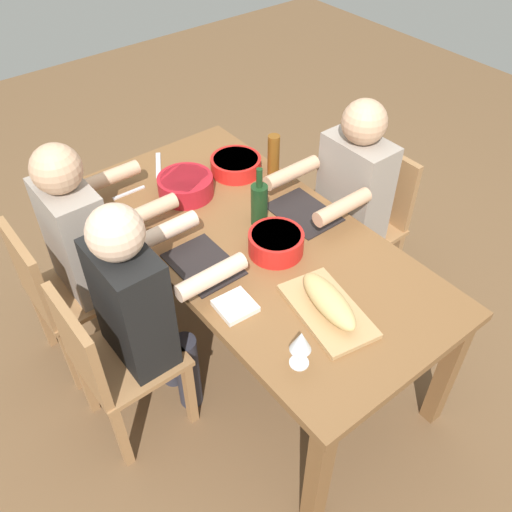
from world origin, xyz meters
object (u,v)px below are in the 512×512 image
(serving_bowl_pasta, at_px, (186,185))
(serving_bowl_salad, at_px, (276,242))
(wine_bottle, at_px, (259,204))
(chair_far_center, at_px, (367,216))
(diner_far_center, at_px, (348,197))
(napkin_stack, at_px, (235,306))
(diner_near_left, at_px, (87,240))
(serving_bowl_greens, at_px, (236,164))
(diner_near_center, at_px, (142,304))
(cutting_board, at_px, (328,311))
(bread_loaf, at_px, (329,301))
(dining_table, at_px, (256,252))
(chair_near_left, at_px, (60,291))
(beer_bottle, at_px, (274,156))
(wine_glass, at_px, (301,343))
(chair_near_center, at_px, (110,360))

(serving_bowl_pasta, height_order, serving_bowl_salad, serving_bowl_pasta)
(wine_bottle, bearing_deg, chair_far_center, 83.87)
(diner_far_center, height_order, napkin_stack, diner_far_center)
(diner_near_left, xyz_separation_m, serving_bowl_greens, (0.03, 0.82, 0.09))
(serving_bowl_pasta, relative_size, napkin_stack, 1.90)
(serving_bowl_pasta, bearing_deg, diner_near_center, -48.08)
(diner_far_center, distance_m, cutting_board, 0.82)
(bread_loaf, relative_size, wine_bottle, 1.10)
(serving_bowl_greens, bearing_deg, dining_table, -27.07)
(serving_bowl_greens, height_order, napkin_stack, serving_bowl_greens)
(serving_bowl_salad, xyz_separation_m, bread_loaf, (0.39, -0.07, 0.01))
(cutting_board, height_order, bread_loaf, bread_loaf)
(serving_bowl_greens, bearing_deg, wine_bottle, -22.42)
(serving_bowl_greens, bearing_deg, chair_far_center, 48.22)
(wine_bottle, distance_m, napkin_stack, 0.54)
(diner_far_center, bearing_deg, chair_near_left, -110.46)
(chair_far_center, xyz_separation_m, napkin_stack, (0.28, -1.08, 0.27))
(bread_loaf, xyz_separation_m, beer_bottle, (-0.85, 0.43, 0.04))
(cutting_board, bearing_deg, serving_bowl_salad, 170.27)
(diner_near_left, xyz_separation_m, wine_bottle, (0.43, 0.66, 0.15))
(bread_loaf, xyz_separation_m, wine_glass, (0.11, -0.24, 0.05))
(diner_near_center, height_order, serving_bowl_salad, diner_near_center)
(cutting_board, distance_m, bread_loaf, 0.06)
(serving_bowl_greens, relative_size, wine_glass, 1.54)
(diner_far_center, distance_m, wine_glass, 1.09)
(dining_table, relative_size, diner_near_center, 1.52)
(diner_far_center, bearing_deg, napkin_stack, -72.86)
(chair_far_center, relative_size, beer_bottle, 3.86)
(wine_bottle, relative_size, beer_bottle, 1.32)
(chair_far_center, xyz_separation_m, diner_near_center, (-0.00, -1.34, 0.21))
(chair_near_center, bearing_deg, napkin_stack, 57.94)
(chair_near_center, distance_m, cutting_board, 0.91)
(chair_near_center, bearing_deg, wine_glass, 36.60)
(wine_bottle, xyz_separation_m, wine_glass, (0.70, -0.38, 0.01))
(chair_far_center, distance_m, serving_bowl_greens, 0.77)
(serving_bowl_greens, distance_m, napkin_stack, 0.93)
(serving_bowl_greens, xyz_separation_m, wine_glass, (1.09, -0.54, 0.07))
(wine_glass, bearing_deg, chair_near_center, -143.40)
(chair_near_left, relative_size, cutting_board, 2.12)
(serving_bowl_salad, height_order, napkin_stack, serving_bowl_salad)
(chair_far_center, distance_m, serving_bowl_salad, 0.82)
(beer_bottle, bearing_deg, diner_near_left, -99.98)
(wine_bottle, bearing_deg, serving_bowl_greens, 157.58)
(chair_near_center, xyz_separation_m, bread_loaf, (0.51, 0.71, 0.32))
(chair_far_center, relative_size, wine_bottle, 2.93)
(chair_near_center, bearing_deg, diner_far_center, 90.00)
(chair_near_left, distance_m, diner_far_center, 1.45)
(chair_far_center, xyz_separation_m, chair_near_center, (-0.00, -1.53, 0.00))
(chair_near_center, bearing_deg, beer_bottle, 106.34)
(napkin_stack, bearing_deg, chair_near_left, -150.36)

